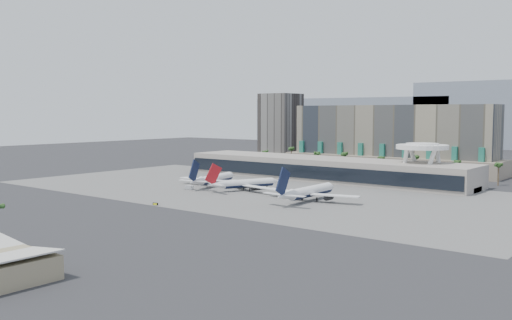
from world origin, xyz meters
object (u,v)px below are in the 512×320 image
Objects in this scene: airliner_centre at (245,183)px; service_vehicle_a at (189,187)px; service_vehicle_b at (291,198)px; airliner_right at (308,192)px; airliner_left at (214,179)px; taxiway_sign at (155,204)px.

service_vehicle_a is at bearing -127.91° from airliner_centre.
service_vehicle_b is at bearing 4.97° from airliner_centre.
service_vehicle_a reaches higher than service_vehicle_b.
service_vehicle_a is (-65.70, -5.16, -3.10)m from airliner_right.
airliner_centre is (22.60, -2.32, -0.31)m from airliner_left.
taxiway_sign is (-42.01, -47.77, -3.52)m from airliner_right.
airliner_centre is 9.73× the size of service_vehicle_a.
service_vehicle_a is 58.04m from service_vehicle_b.
airliner_right reaches higher than airliner_centre.
service_vehicle_a is at bearing -177.96° from airliner_right.
taxiway_sign is at bearing -62.33° from service_vehicle_a.
service_vehicle_a is 1.11× the size of service_vehicle_b.
airliner_centre reaches higher than taxiway_sign.
airliner_centre reaches higher than service_vehicle_b.
airliner_left is 58.16m from service_vehicle_b.
service_vehicle_a is 1.65× the size of taxiway_sign.
airliner_right is 13.20× the size of service_vehicle_b.
airliner_left is at bearing 84.03° from service_vehicle_a.
airliner_centre is at bearing 165.89° from airliner_right.
service_vehicle_b is 57.29m from taxiway_sign.
service_vehicle_a is 48.75m from taxiway_sign.
airliner_centre is at bearing -17.94° from airliner_left.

